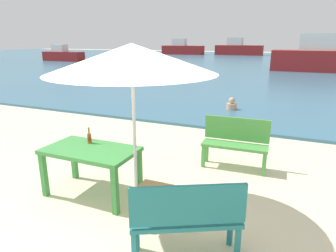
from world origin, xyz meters
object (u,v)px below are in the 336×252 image
(swimmer_person, at_px, (232,105))
(boat_tanker, at_px, (63,55))
(patio_umbrella, at_px, (132,59))
(bench_green_left, at_px, (235,140))
(boat_barge, at_px, (182,49))
(boat_cargo_ship, at_px, (238,49))
(boat_sailboat, at_px, (324,58))
(beer_bottle_amber, at_px, (89,137))
(picnic_table_green, at_px, (91,155))
(bench_teal_center, at_px, (187,216))
(side_table_wood, at_px, (153,203))

(swimmer_person, relative_size, boat_tanker, 0.09)
(patio_umbrella, height_order, swimmer_person, patio_umbrella)
(patio_umbrella, bearing_deg, bench_green_left, 66.22)
(boat_barge, height_order, boat_cargo_ship, boat_cargo_ship)
(swimmer_person, bearing_deg, patio_umbrella, -89.48)
(boat_barge, bearing_deg, bench_green_left, -67.88)
(boat_sailboat, bearing_deg, swimmer_person, -103.37)
(beer_bottle_amber, bearing_deg, boat_barge, 108.86)
(bench_green_left, distance_m, boat_cargo_ship, 41.94)
(patio_umbrella, bearing_deg, boat_barge, 109.98)
(beer_bottle_amber, xyz_separation_m, swimmer_person, (0.99, 6.22, -0.61))
(picnic_table_green, height_order, bench_teal_center, bench_teal_center)
(bench_teal_center, distance_m, boat_cargo_ship, 44.60)
(picnic_table_green, xyz_separation_m, boat_cargo_ship, (-5.88, 43.13, 0.34))
(picnic_table_green, xyz_separation_m, swimmer_person, (0.83, 6.41, -0.41))
(patio_umbrella, bearing_deg, bench_teal_center, -32.00)
(patio_umbrella, xyz_separation_m, bench_green_left, (0.93, 2.11, -1.58))
(bench_green_left, bearing_deg, boat_tanker, 137.89)
(boat_sailboat, xyz_separation_m, boat_cargo_ship, (-10.23, 21.93, -0.05))
(boat_sailboat, bearing_deg, bench_green_left, -97.46)
(patio_umbrella, distance_m, bench_green_left, 2.79)
(side_table_wood, distance_m, bench_teal_center, 0.74)
(picnic_table_green, xyz_separation_m, beer_bottle_amber, (-0.16, 0.20, 0.20))
(swimmer_person, relative_size, boat_cargo_ship, 0.06)
(beer_bottle_amber, height_order, boat_tanker, boat_tanker)
(beer_bottle_amber, xyz_separation_m, side_table_wood, (1.41, -0.60, -0.50))
(picnic_table_green, relative_size, boat_tanker, 0.29)
(patio_umbrella, xyz_separation_m, swimmer_person, (-0.06, 6.61, -1.88))
(bench_teal_center, bearing_deg, boat_barge, 110.85)
(boat_sailboat, bearing_deg, boat_cargo_ship, 115.00)
(swimmer_person, bearing_deg, beer_bottle_amber, -99.08)
(bench_teal_center, xyz_separation_m, swimmer_person, (-1.01, 7.20, -0.30))
(beer_bottle_amber, xyz_separation_m, bench_green_left, (1.98, 1.71, -0.31))
(boat_sailboat, relative_size, boat_cargo_ship, 1.05)
(side_table_wood, relative_size, bench_green_left, 0.44)
(bench_green_left, distance_m, boat_barge, 42.78)
(beer_bottle_amber, height_order, boat_barge, boat_barge)
(picnic_table_green, bearing_deg, swimmer_person, 82.60)
(picnic_table_green, relative_size, swimmer_person, 3.41)
(picnic_table_green, bearing_deg, boat_barge, 108.97)
(boat_barge, bearing_deg, boat_tanker, -109.60)
(picnic_table_green, height_order, boat_sailboat, boat_sailboat)
(bench_teal_center, distance_m, boat_sailboat, 22.14)
(bench_teal_center, relative_size, boat_cargo_ship, 0.18)
(bench_green_left, bearing_deg, beer_bottle_amber, -139.18)
(bench_teal_center, relative_size, bench_green_left, 1.01)
(boat_tanker, bearing_deg, swimmer_person, -36.46)
(patio_umbrella, xyz_separation_m, bench_teal_center, (0.95, -0.59, -1.58))
(picnic_table_green, relative_size, boat_barge, 0.22)
(boat_tanker, bearing_deg, picnic_table_green, -47.02)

